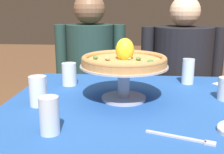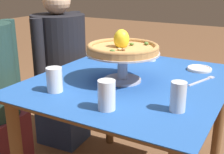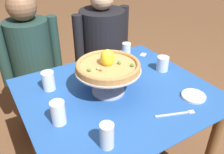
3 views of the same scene
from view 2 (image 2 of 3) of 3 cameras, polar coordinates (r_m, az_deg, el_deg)
dining_table at (r=1.57m, az=3.68°, el=-4.23°), size 1.07×0.94×0.72m
pizza_stand at (r=1.47m, az=2.07°, el=2.97°), size 0.37×0.37×0.15m
pizza at (r=1.46m, az=2.08°, el=5.76°), size 0.36×0.36×0.11m
water_glass_side_right at (r=1.89m, az=7.34°, el=4.46°), size 0.08×0.08×0.10m
water_glass_back_left at (r=1.37m, az=-11.05°, el=-0.80°), size 0.07×0.07×0.11m
water_glass_back_right at (r=1.89m, az=-1.17°, el=5.06°), size 0.06×0.06×0.13m
water_glass_front_left at (r=1.17m, az=12.65°, el=-3.98°), size 0.06×0.06×0.12m
water_glass_side_left at (r=1.16m, az=-1.05°, el=-3.83°), size 0.07×0.07×0.12m
side_plate at (r=1.75m, az=16.55°, el=1.56°), size 0.14×0.14×0.02m
dinner_fork at (r=1.57m, az=17.15°, el=-0.65°), size 0.20×0.09×0.01m
sugar_packet at (r=2.03m, az=1.13°, el=4.43°), size 0.06×0.06×0.00m
diner_right at (r=2.19m, az=-9.94°, el=1.45°), size 0.54×0.40×1.17m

